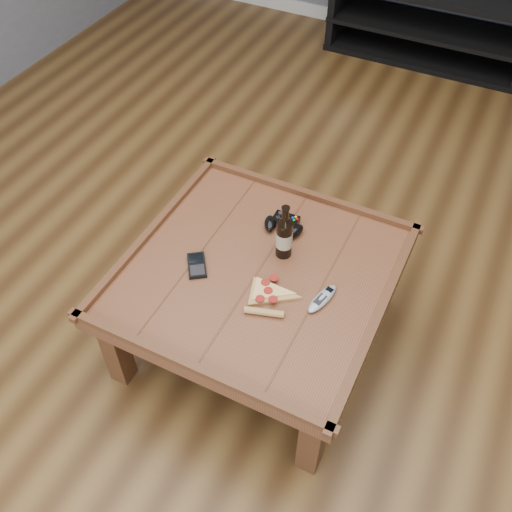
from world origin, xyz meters
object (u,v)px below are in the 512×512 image
at_px(game_controller, 284,224).
at_px(smartphone, 197,265).
at_px(coffee_table, 258,281).
at_px(pizza_slice, 268,295).
at_px(remote_control, 322,299).
at_px(beer_bottle, 284,236).
at_px(media_console, 430,25).

xyz_separation_m(game_controller, smartphone, (-0.21, -0.34, -0.02)).
height_order(coffee_table, game_controller, game_controller).
bearing_deg(smartphone, pizza_slice, -37.27).
bearing_deg(remote_control, smartphone, -159.54).
relative_size(game_controller, pizza_slice, 0.63).
bearing_deg(beer_bottle, remote_control, -33.88).
bearing_deg(media_console, remote_control, -84.34).
relative_size(beer_bottle, pizza_slice, 0.85).
bearing_deg(pizza_slice, game_controller, 88.15).
distance_m(smartphone, remote_control, 0.50).
distance_m(beer_bottle, pizza_slice, 0.24).
bearing_deg(coffee_table, media_console, 90.00).
distance_m(pizza_slice, remote_control, 0.20).
distance_m(game_controller, smartphone, 0.40).
height_order(game_controller, smartphone, game_controller).
relative_size(coffee_table, media_console, 0.74).
distance_m(coffee_table, game_controller, 0.27).
distance_m(media_console, pizza_slice, 2.86).
bearing_deg(game_controller, coffee_table, -90.57).
bearing_deg(game_controller, remote_control, -46.90).
xyz_separation_m(media_console, beer_bottle, (0.05, -2.62, 0.30)).
distance_m(coffee_table, media_console, 2.75).
bearing_deg(beer_bottle, game_controller, 114.07).
bearing_deg(smartphone, beer_bottle, 2.81).
bearing_deg(coffee_table, remote_control, -5.26).
height_order(game_controller, pizza_slice, game_controller).
xyz_separation_m(game_controller, pizza_slice, (0.09, -0.35, -0.01)).
distance_m(coffee_table, remote_control, 0.29).
bearing_deg(smartphone, coffee_table, -13.91).
xyz_separation_m(pizza_slice, smartphone, (-0.31, 0.01, -0.00)).
distance_m(media_console, beer_bottle, 2.64).
relative_size(game_controller, smartphone, 1.31).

